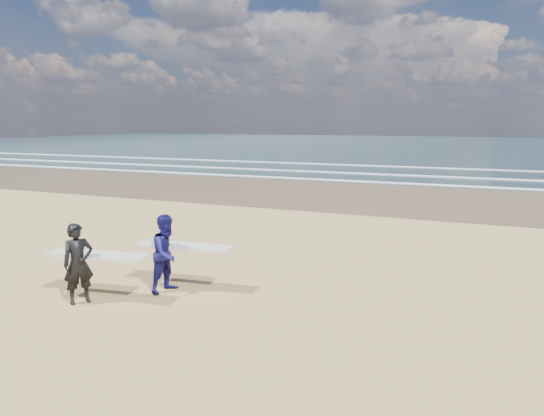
% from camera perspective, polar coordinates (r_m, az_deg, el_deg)
% --- Properties ---
extents(surfer_near, '(2.25, 1.13, 1.69)m').
position_cam_1_polar(surfer_near, '(10.88, -21.51, -5.95)').
color(surfer_near, black).
rests_on(surfer_near, ground).
extents(surfer_far, '(2.24, 1.21, 1.75)m').
position_cam_1_polar(surfer_far, '(11.02, -12.03, -5.16)').
color(surfer_far, '#0F0D4E').
rests_on(surfer_far, ground).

